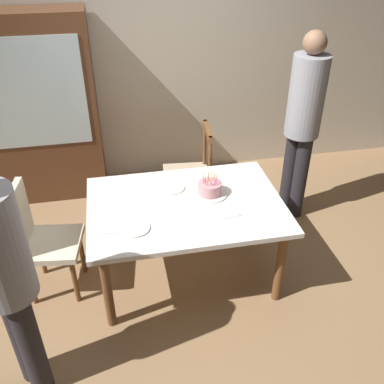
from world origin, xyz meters
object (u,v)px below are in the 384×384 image
object	(u,v)px
birthday_cake	(210,189)
chair_spindle_back	(190,175)
person_celebrant	(4,275)
plate_far_side	(171,188)
person_guest	(303,118)
dining_table	(186,212)
china_cabinet	(41,111)
chair_upholstered	(38,236)
plate_near_celebrant	(135,228)

from	to	relation	value
birthday_cake	chair_spindle_back	xyz separation A→B (m)	(-0.02, 0.76, -0.31)
person_celebrant	plate_far_side	bearing A→B (deg)	44.08
chair_spindle_back	person_guest	bearing A→B (deg)	-9.18
dining_table	birthday_cake	bearing A→B (deg)	22.93
birthday_cake	china_cabinet	world-z (taller)	china_cabinet
birthday_cake	chair_spindle_back	distance (m)	0.82
dining_table	birthday_cake	size ratio (longest dim) A/B	5.38
chair_upholstered	birthday_cake	bearing A→B (deg)	1.40
dining_table	plate_far_side	distance (m)	0.26
person_guest	china_cabinet	size ratio (longest dim) A/B	0.95
plate_near_celebrant	chair_spindle_back	xyz separation A→B (m)	(0.61, 1.08, -0.27)
chair_upholstered	china_cabinet	xyz separation A→B (m)	(-0.04, 1.50, 0.42)
chair_upholstered	person_guest	bearing A→B (deg)	14.79
chair_spindle_back	person_guest	xyz separation A→B (m)	(1.03, -0.17, 0.58)
plate_near_celebrant	plate_far_side	bearing A→B (deg)	54.57
plate_near_celebrant	china_cabinet	world-z (taller)	china_cabinet
chair_upholstered	plate_near_celebrant	bearing A→B (deg)	-22.05
plate_far_side	birthday_cake	bearing A→B (deg)	-27.33
china_cabinet	dining_table	bearing A→B (deg)	-52.93
plate_near_celebrant	chair_upholstered	xyz separation A→B (m)	(-0.73, 0.29, -0.20)
dining_table	person_guest	world-z (taller)	person_guest
dining_table	plate_far_side	xyz separation A→B (m)	(-0.08, 0.24, 0.09)
dining_table	birthday_cake	xyz separation A→B (m)	(0.21, 0.09, 0.13)
plate_far_side	person_celebrant	xyz separation A→B (m)	(-1.08, -1.04, 0.23)
dining_table	china_cabinet	bearing A→B (deg)	127.07
birthday_cake	chair_upholstered	bearing A→B (deg)	-178.60
plate_far_side	chair_upholstered	world-z (taller)	chair_upholstered
chair_upholstered	person_celebrant	xyz separation A→B (m)	(-0.01, -0.86, 0.42)
chair_spindle_back	person_guest	distance (m)	1.19
birthday_cake	china_cabinet	bearing A→B (deg)	133.41
birthday_cake	person_celebrant	world-z (taller)	person_celebrant
plate_far_side	person_guest	xyz separation A→B (m)	(1.30, 0.44, 0.31)
plate_far_side	chair_upholstered	distance (m)	1.10
plate_near_celebrant	person_guest	distance (m)	1.90
plate_far_side	person_celebrant	world-z (taller)	person_celebrant
chair_spindle_back	chair_upholstered	distance (m)	1.55
birthday_cake	plate_far_side	xyz separation A→B (m)	(-0.29, 0.15, -0.04)
birthday_cake	plate_near_celebrant	bearing A→B (deg)	-152.37
dining_table	person_celebrant	xyz separation A→B (m)	(-1.15, -0.81, 0.32)
plate_near_celebrant	chair_upholstered	bearing A→B (deg)	157.95
person_guest	chair_upholstered	bearing A→B (deg)	-165.21
plate_near_celebrant	china_cabinet	size ratio (longest dim) A/B	0.12
plate_far_side	person_guest	world-z (taller)	person_guest
chair_upholstered	person_guest	xyz separation A→B (m)	(2.36, 0.62, 0.51)
chair_spindle_back	plate_near_celebrant	bearing A→B (deg)	-119.31
dining_table	chair_upholstered	bearing A→B (deg)	177.16
plate_near_celebrant	person_celebrant	world-z (taller)	person_celebrant
plate_far_side	chair_spindle_back	bearing A→B (deg)	66.06
person_guest	dining_table	bearing A→B (deg)	-150.89
person_celebrant	person_guest	bearing A→B (deg)	32.04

